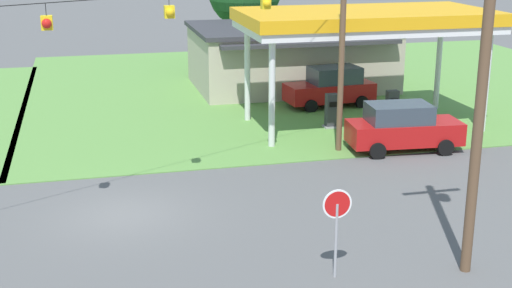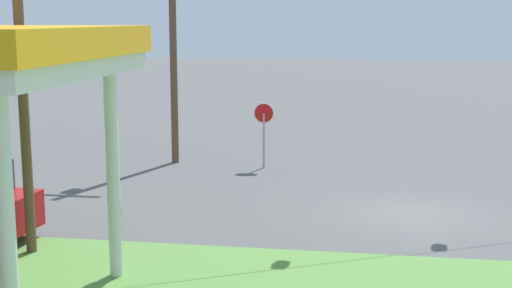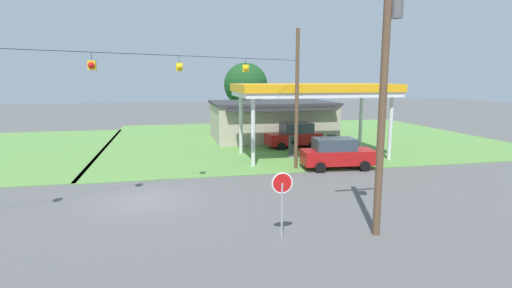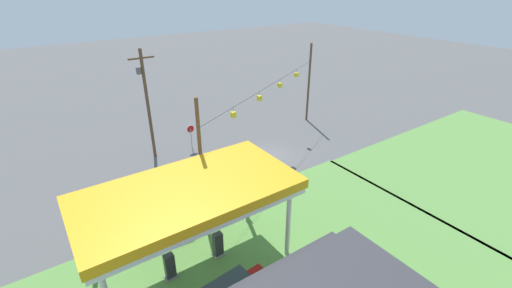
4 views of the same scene
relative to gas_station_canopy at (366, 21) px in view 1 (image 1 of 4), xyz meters
name	(u,v)px [view 1 (image 1 of 4)]	position (x,y,z in m)	size (l,w,h in m)	color
ground_plane	(123,215)	(-11.73, -8.50, -4.95)	(160.00, 160.00, 0.00)	#565656
grass_verge_station_corner	(334,84)	(2.00, 9.38, -4.93)	(36.00, 28.00, 0.04)	#5B8E42
gas_station_canopy	(366,21)	(0.00, 0.00, 0.00)	(11.47, 5.95, 5.46)	silver
gas_station_store	(291,56)	(-0.76, 9.36, -3.12)	(11.39, 8.26, 3.63)	#B2A893
fuel_pump_near	(331,112)	(-1.53, 0.00, -4.16)	(0.71, 0.56, 1.65)	gray
fuel_pump_far	(392,108)	(1.53, 0.00, -4.16)	(0.71, 0.56, 1.65)	gray
car_at_pumps_front	(403,127)	(0.17, -4.09, -3.92)	(4.84, 2.39, 2.03)	#AD1414
car_at_pumps_rear	(331,87)	(-0.10, 4.11, -3.89)	(4.77, 2.41, 2.11)	#AD1414
stop_sign_roadside	(337,214)	(-6.50, -14.28, -3.13)	(0.80, 0.08, 2.50)	#99999E
utility_pole_main	(485,68)	(-2.85, -14.76, 0.67)	(2.20, 0.44, 10.06)	brown
signal_span_gantry	(115,68)	(-11.73, -8.51, -0.07)	(18.82, 10.24, 8.94)	brown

